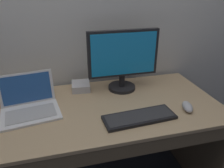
{
  "coord_description": "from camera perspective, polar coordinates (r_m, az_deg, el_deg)",
  "views": [
    {
      "loc": [
        -0.21,
        -1.13,
        1.43
      ],
      "look_at": [
        0.08,
        0.0,
        0.88
      ],
      "focal_mm": 34.92,
      "sensor_mm": 36.0,
      "label": 1
    }
  ],
  "objects": [
    {
      "name": "external_drive_box",
      "position": [
        1.55,
        -8.15,
        -0.59
      ],
      "size": [
        0.13,
        0.15,
        0.05
      ],
      "primitive_type": "cube",
      "rotation": [
        0.0,
        0.0,
        -0.08
      ],
      "color": "silver",
      "rests_on": "desk"
    },
    {
      "name": "wired_keyboard",
      "position": [
        1.23,
        7.17,
        -8.61
      ],
      "size": [
        0.41,
        0.17,
        0.02
      ],
      "color": "black",
      "rests_on": "desk"
    },
    {
      "name": "computer_mouse",
      "position": [
        1.37,
        19.13,
        -5.62
      ],
      "size": [
        0.09,
        0.13,
        0.04
      ],
      "primitive_type": "ellipsoid",
      "rotation": [
        0.0,
        0.0,
        -0.3
      ],
      "color": "#B7B7BC",
      "rests_on": "desk"
    },
    {
      "name": "external_monitor",
      "position": [
        1.45,
        2.92,
        6.64
      ],
      "size": [
        0.47,
        0.19,
        0.42
      ],
      "color": "black",
      "rests_on": "desk"
    },
    {
      "name": "laptop_white",
      "position": [
        1.36,
        -20.83,
        -4.88
      ],
      "size": [
        0.35,
        0.31,
        0.2
      ],
      "color": "white",
      "rests_on": "desk"
    },
    {
      "name": "desk",
      "position": [
        1.47,
        -3.02,
        -13.98
      ],
      "size": [
        1.49,
        0.72,
        0.74
      ],
      "color": "tan",
      "rests_on": "ground"
    }
  ]
}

